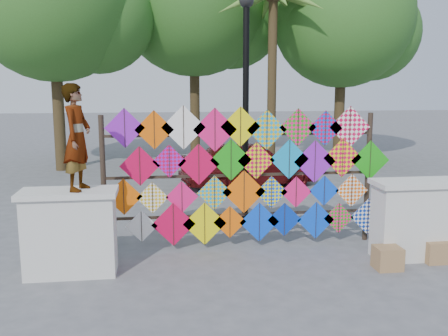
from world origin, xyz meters
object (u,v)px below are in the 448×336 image
(sedan, at_px, (249,163))
(lamppost, at_px, (246,89))
(kite_rack, at_px, (247,175))
(vendor_woman, at_px, (77,137))

(sedan, height_order, lamppost, lamppost)
(kite_rack, bearing_deg, vendor_woman, -160.66)
(vendor_woman, relative_size, lamppost, 0.34)
(kite_rack, relative_size, sedan, 1.34)
(vendor_woman, xyz_separation_m, lamppost, (2.83, 2.20, 0.64))
(kite_rack, relative_size, vendor_woman, 3.25)
(kite_rack, relative_size, lamppost, 1.12)
(lamppost, bearing_deg, kite_rack, -98.80)
(sedan, xyz_separation_m, lamppost, (-0.76, -3.73, 2.06))
(vendor_woman, distance_m, lamppost, 3.64)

